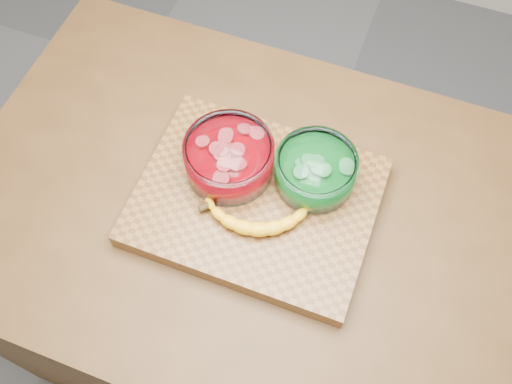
% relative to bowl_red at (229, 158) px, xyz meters
% --- Properties ---
extents(ground, '(3.50, 3.50, 0.00)m').
position_rel_bowl_red_xyz_m(ground, '(0.07, -0.04, -0.98)').
color(ground, '#5E5E63').
rests_on(ground, ground).
extents(counter, '(1.20, 0.80, 0.90)m').
position_rel_bowl_red_xyz_m(counter, '(0.07, -0.04, -0.53)').
color(counter, '#4D3117').
rests_on(counter, ground).
extents(cutting_board, '(0.45, 0.35, 0.04)m').
position_rel_bowl_red_xyz_m(cutting_board, '(0.07, -0.04, -0.06)').
color(cutting_board, brown).
rests_on(cutting_board, counter).
extents(bowl_red, '(0.17, 0.17, 0.08)m').
position_rel_bowl_red_xyz_m(bowl_red, '(0.00, 0.00, 0.00)').
color(bowl_red, white).
rests_on(bowl_red, cutting_board).
extents(bowl_green, '(0.15, 0.15, 0.07)m').
position_rel_bowl_red_xyz_m(bowl_green, '(0.16, 0.03, -0.00)').
color(bowl_green, white).
rests_on(bowl_green, cutting_board).
extents(banana, '(0.23, 0.14, 0.03)m').
position_rel_bowl_red_xyz_m(banana, '(0.08, -0.07, -0.02)').
color(banana, yellow).
rests_on(banana, cutting_board).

